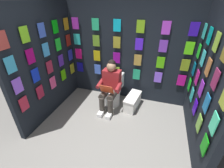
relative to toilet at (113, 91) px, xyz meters
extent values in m
plane|color=gray|center=(-0.23, 1.65, -0.33)|extent=(30.00, 30.00, 0.00)
cube|color=black|center=(-0.23, -0.41, 0.83)|extent=(3.04, 0.10, 2.32)
cube|color=#1412A0|center=(1.05, -0.33, 0.38)|extent=(0.17, 0.01, 0.26)
cube|color=#4670E5|center=(0.54, -0.33, 0.38)|extent=(0.17, 0.01, 0.26)
cube|color=olive|center=(0.02, -0.33, 0.38)|extent=(0.17, 0.01, 0.26)
cube|color=#1D9F6E|center=(-0.49, -0.33, 0.38)|extent=(0.17, 0.01, 0.26)
cube|color=#8352ED|center=(-1.00, -0.33, 0.38)|extent=(0.17, 0.01, 0.26)
cube|color=#C51087|center=(-1.52, -0.33, 0.38)|extent=(0.17, 0.01, 0.26)
cube|color=#E61476|center=(1.05, -0.33, 0.76)|extent=(0.17, 0.01, 0.26)
cube|color=gold|center=(0.54, -0.33, 0.76)|extent=(0.17, 0.01, 0.26)
cube|color=#9011A0|center=(0.02, -0.33, 0.76)|extent=(0.17, 0.01, 0.26)
cube|color=#AF8A39|center=(-0.49, -0.33, 0.76)|extent=(0.17, 0.01, 0.26)
cube|color=#4FBE0F|center=(-1.00, -0.33, 0.76)|extent=(0.17, 0.01, 0.26)
cube|color=olive|center=(-1.52, -0.33, 0.76)|extent=(0.17, 0.01, 0.26)
cube|color=#25B0AE|center=(1.05, -0.33, 1.13)|extent=(0.17, 0.01, 0.26)
cube|color=#669929|center=(0.54, -0.33, 1.13)|extent=(0.17, 0.01, 0.26)
cube|color=#9D952A|center=(0.02, -0.33, 1.13)|extent=(0.17, 0.01, 0.26)
cube|color=#4B1CEA|center=(-0.49, -0.33, 1.13)|extent=(0.17, 0.01, 0.26)
cube|color=purple|center=(-1.00, -0.33, 1.13)|extent=(0.17, 0.01, 0.26)
cube|color=#5EDD17|center=(-1.52, -0.33, 1.13)|extent=(0.17, 0.01, 0.26)
cube|color=purple|center=(1.05, -0.33, 1.50)|extent=(0.17, 0.01, 0.26)
cube|color=#27BC7A|center=(0.54, -0.33, 1.50)|extent=(0.17, 0.01, 0.26)
cube|color=#0EBCDE|center=(0.02, -0.33, 1.50)|extent=(0.17, 0.01, 0.26)
cube|color=#77B31A|center=(-0.49, -0.33, 1.50)|extent=(0.17, 0.01, 0.26)
cube|color=#BA3CDE|center=(-1.00, -0.33, 1.50)|extent=(0.17, 0.01, 0.26)
cube|color=#3512B5|center=(-1.52, -0.33, 1.50)|extent=(0.17, 0.01, 0.26)
cube|color=black|center=(-1.75, 0.64, 0.83)|extent=(0.10, 2.01, 2.32)
cube|color=#1DDB25|center=(-1.67, -0.18, 0.38)|extent=(0.01, 0.17, 0.26)
cube|color=#33C7C3|center=(-1.67, 0.23, 0.38)|extent=(0.01, 0.17, 0.26)
cube|color=#410CCD|center=(-1.67, 0.64, 0.38)|extent=(0.01, 0.17, 0.26)
cube|color=#76B93D|center=(-1.67, 1.06, 0.38)|extent=(0.01, 0.17, 0.26)
cube|color=#109A11|center=(-1.67, 1.47, 0.38)|extent=(0.01, 0.17, 0.26)
cube|color=#086996|center=(-1.67, -0.18, 0.76)|extent=(0.01, 0.17, 0.26)
cube|color=#C71E8E|center=(-1.67, 0.23, 0.76)|extent=(0.01, 0.17, 0.26)
cube|color=#9C2FD7|center=(-1.67, 0.64, 0.76)|extent=(0.01, 0.17, 0.26)
cube|color=#227FC7|center=(-1.67, 1.06, 0.76)|extent=(0.01, 0.17, 0.26)
cube|color=#43EEAD|center=(-1.67, 1.47, 0.76)|extent=(0.01, 0.17, 0.26)
cube|color=#25E230|center=(-1.67, -0.18, 1.13)|extent=(0.01, 0.17, 0.26)
cube|color=#42E1EE|center=(-1.67, 0.23, 1.13)|extent=(0.01, 0.17, 0.26)
cube|color=#CA7A41|center=(-1.67, 0.64, 1.13)|extent=(0.01, 0.17, 0.26)
cube|color=#97285A|center=(-1.67, 1.06, 1.13)|extent=(0.01, 0.17, 0.26)
cube|color=#3AE6CB|center=(-1.67, -0.18, 1.50)|extent=(0.01, 0.17, 0.26)
cube|color=#0AB3AB|center=(-1.67, 0.23, 1.50)|extent=(0.01, 0.17, 0.26)
cube|color=#9CD13D|center=(-1.67, 0.64, 1.50)|extent=(0.01, 0.17, 0.26)
cube|color=black|center=(1.28, 0.64, 0.83)|extent=(0.10, 2.01, 2.32)
cube|color=#B8213C|center=(1.20, 1.47, 0.38)|extent=(0.01, 0.17, 0.26)
cube|color=maroon|center=(1.20, 1.06, 0.38)|extent=(0.01, 0.17, 0.26)
cube|color=#E94586|center=(1.20, 0.64, 0.38)|extent=(0.01, 0.17, 0.26)
cube|color=#50BD0A|center=(1.20, 0.23, 0.38)|extent=(0.01, 0.17, 0.26)
cube|color=#9F9F1C|center=(1.20, -0.18, 0.38)|extent=(0.01, 0.17, 0.26)
cube|color=#9153EF|center=(1.20, 1.47, 0.76)|extent=(0.01, 0.17, 0.26)
cube|color=#102DCF|center=(1.20, 1.06, 0.76)|extent=(0.01, 0.17, 0.26)
cube|color=#9B223F|center=(1.20, 0.64, 0.76)|extent=(0.01, 0.17, 0.26)
cube|color=#5428B0|center=(1.20, 0.23, 0.76)|extent=(0.01, 0.17, 0.26)
cube|color=#222FB6|center=(1.20, -0.18, 0.76)|extent=(0.01, 0.17, 0.26)
cube|color=#36A2D2|center=(1.20, 1.47, 1.13)|extent=(0.01, 0.17, 0.26)
cube|color=#990963|center=(1.20, 1.06, 1.13)|extent=(0.01, 0.17, 0.26)
cube|color=#3FA2EE|center=(1.20, 0.64, 1.13)|extent=(0.01, 0.17, 0.26)
cube|color=#1FD230|center=(1.20, 0.23, 1.13)|extent=(0.01, 0.17, 0.26)
cube|color=maroon|center=(1.20, -0.18, 1.13)|extent=(0.01, 0.17, 0.26)
cube|color=#A63A36|center=(1.20, 1.47, 1.50)|extent=(0.01, 0.17, 0.26)
cube|color=#7ACF23|center=(1.20, 1.06, 1.50)|extent=(0.01, 0.17, 0.26)
cube|color=blue|center=(1.20, 0.64, 1.50)|extent=(0.01, 0.17, 0.26)
cube|color=#0BBA12|center=(1.20, 0.23, 1.50)|extent=(0.01, 0.17, 0.26)
cube|color=#BB9214|center=(1.20, -0.18, 1.50)|extent=(0.01, 0.17, 0.26)
cylinder|color=white|center=(0.00, 0.08, -0.13)|extent=(0.38, 0.38, 0.40)
cylinder|color=white|center=(0.00, 0.08, 0.09)|extent=(0.41, 0.41, 0.02)
cube|color=white|center=(-0.01, -0.18, 0.25)|extent=(0.39, 0.20, 0.36)
cylinder|color=white|center=(0.00, -0.09, 0.25)|extent=(0.39, 0.09, 0.39)
cube|color=maroon|center=(0.00, 0.11, 0.36)|extent=(0.41, 0.24, 0.52)
sphere|color=tan|center=(0.00, 0.14, 0.71)|extent=(0.21, 0.21, 0.21)
sphere|color=black|center=(0.00, 0.11, 0.78)|extent=(0.17, 0.17, 0.17)
cylinder|color=#38332D|center=(-0.09, 0.31, 0.11)|extent=(0.17, 0.41, 0.15)
cylinder|color=#38332D|center=(0.11, 0.30, 0.11)|extent=(0.17, 0.41, 0.15)
cylinder|color=#38332D|center=(-0.08, 0.49, -0.11)|extent=(0.12, 0.12, 0.42)
cylinder|color=#38332D|center=(0.12, 0.48, -0.11)|extent=(0.12, 0.12, 0.42)
cube|color=white|center=(-0.08, 0.55, -0.28)|extent=(0.12, 0.26, 0.09)
cube|color=white|center=(0.12, 0.54, -0.28)|extent=(0.12, 0.26, 0.09)
cylinder|color=maroon|center=(-0.21, 0.30, 0.33)|extent=(0.10, 0.31, 0.13)
cylinder|color=maroon|center=(0.23, 0.28, 0.33)|extent=(0.10, 0.31, 0.13)
cube|color=#E1451F|center=(0.02, 0.45, 0.32)|extent=(0.31, 0.14, 0.23)
cube|color=white|center=(-0.50, 0.06, -0.18)|extent=(0.33, 0.63, 0.30)
cube|color=white|center=(-0.50, 0.06, -0.01)|extent=(0.35, 0.66, 0.03)
camera|label=1|loc=(-0.95, 3.08, 2.02)|focal=24.62mm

